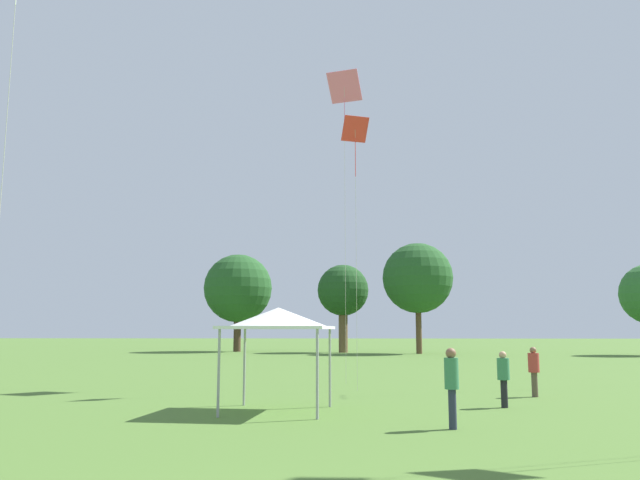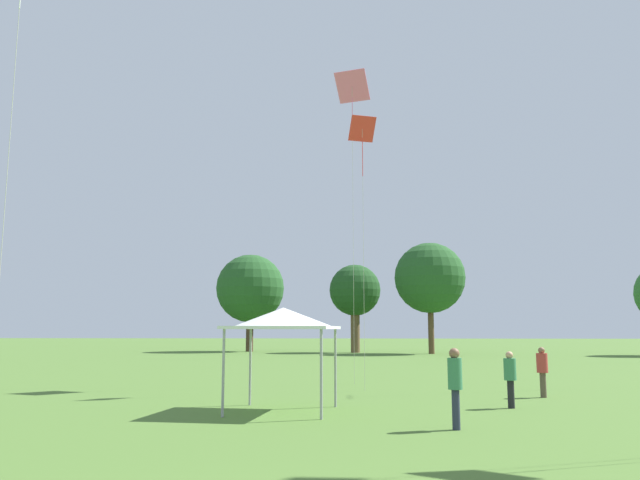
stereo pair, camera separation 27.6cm
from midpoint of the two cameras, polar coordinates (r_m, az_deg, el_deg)
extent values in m
cylinder|color=brown|center=(22.17, 20.07, -12.35)|extent=(0.23, 0.23, 0.79)
cylinder|color=#B23833|center=(22.12, 19.98, -10.52)|extent=(0.41, 0.41, 0.63)
sphere|color=brown|center=(22.11, 19.93, -9.47)|extent=(0.22, 0.22, 0.22)
cylinder|color=black|center=(18.94, 17.47, -13.30)|extent=(0.24, 0.24, 0.77)
cylinder|color=#387A51|center=(18.88, 17.38, -11.21)|extent=(0.43, 0.43, 0.61)
sphere|color=tan|center=(18.86, 17.33, -10.02)|extent=(0.21, 0.21, 0.21)
cylinder|color=#282D42|center=(14.66, 12.87, -14.88)|extent=(0.24, 0.24, 0.87)
cylinder|color=#387A51|center=(14.59, 12.77, -11.83)|extent=(0.44, 0.44, 0.69)
sphere|color=brown|center=(14.57, 12.71, -10.08)|extent=(0.24, 0.24, 0.24)
cube|color=white|center=(17.30, -2.93, -8.00)|extent=(3.07, 3.07, 0.08)
cone|color=white|center=(17.30, -2.93, -7.03)|extent=(2.92, 2.92, 0.51)
cylinder|color=#99999E|center=(18.87, -5.97, -11.46)|extent=(0.07, 0.07, 2.21)
cylinder|color=#99999E|center=(18.37, 1.85, -11.59)|extent=(0.07, 0.07, 2.21)
cylinder|color=#99999E|center=(16.44, -8.35, -11.91)|extent=(0.07, 0.07, 2.21)
cylinder|color=#99999E|center=(15.86, 0.63, -12.14)|extent=(0.07, 0.07, 2.21)
cylinder|color=#BCB7A8|center=(14.02, -26.23, 4.77)|extent=(0.01, 0.01, 10.26)
cube|color=pink|center=(27.88, 3.24, 13.86)|extent=(1.58, 1.23, 1.12)
cylinder|color=pink|center=(27.44, 3.27, 11.43)|extent=(0.02, 0.02, 1.54)
cylinder|color=#BCB7A8|center=(26.17, 3.36, 0.91)|extent=(0.01, 0.01, 12.65)
cube|color=red|center=(24.34, 4.22, 10.11)|extent=(1.10, 0.81, 0.88)
cylinder|color=red|center=(24.01, 4.24, 7.60)|extent=(0.02, 0.02, 1.52)
cylinder|color=#BCB7A8|center=(23.27, 4.34, -1.45)|extent=(0.01, 0.01, 9.82)
cylinder|color=brown|center=(58.33, 10.25, -7.69)|extent=(0.53, 0.53, 5.13)
sphere|color=#235123|center=(58.52, 10.14, -3.42)|extent=(6.50, 6.50, 6.50)
cylinder|color=brown|center=(60.58, 3.37, -8.06)|extent=(0.87, 0.87, 4.62)
sphere|color=#1E471E|center=(60.70, 3.34, -4.59)|extent=(4.94, 4.94, 4.94)
cylinder|color=#473323|center=(63.74, -6.32, -8.11)|extent=(0.73, 0.73, 4.45)
sphere|color=#235123|center=(63.88, -6.26, -4.41)|extent=(6.88, 6.88, 6.88)
camera|label=1|loc=(0.14, -89.33, -0.10)|focal=35.00mm
camera|label=2|loc=(0.14, 90.67, 0.10)|focal=35.00mm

